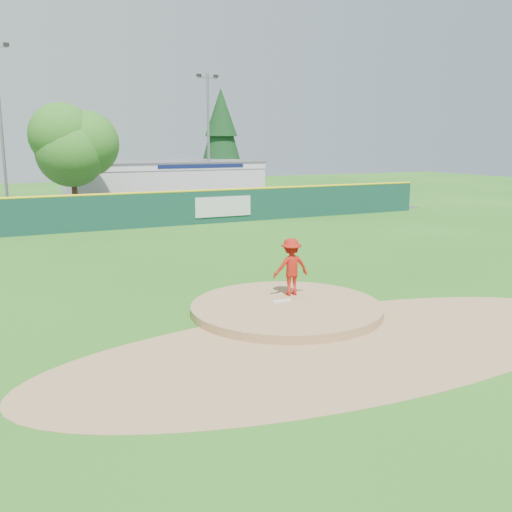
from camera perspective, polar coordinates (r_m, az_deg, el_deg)
name	(u,v)px	position (r m, az deg, el deg)	size (l,w,h in m)	color
ground	(286,312)	(16.52, 3.06, -5.65)	(120.00, 120.00, 0.00)	#286B19
pitchers_mound	(286,312)	(16.52, 3.06, -5.65)	(5.50, 5.50, 0.50)	#9E774C
pitching_rubber	(281,301)	(16.70, 2.57, -4.50)	(0.60, 0.15, 0.04)	white
infield_dirt_arc	(347,345)	(14.11, 9.04, -8.77)	(15.40, 15.40, 0.01)	#9E774C
parking_lot	(101,211)	(41.80, -15.24, 4.32)	(44.00, 16.00, 0.02)	#38383A
pitcher	(291,267)	(17.25, 3.52, -1.08)	(1.12, 0.65, 1.74)	#A7190E
van	(131,203)	(41.08, -12.42, 5.21)	(2.03, 4.40, 1.22)	silver
pool_building_grp	(162,181)	(47.90, -9.40, 7.39)	(15.20, 8.20, 3.31)	silver
fence_banners	(94,213)	(32.43, -15.93, 4.12)	(18.96, 0.04, 1.20)	#580E0C
outfield_fence	(132,210)	(32.93, -12.34, 4.56)	(40.00, 0.14, 2.07)	#123A30
deciduous_tree	(72,146)	(39.22, -17.94, 10.40)	(5.60, 5.60, 7.36)	#382314
conifer_tree	(221,134)	(53.94, -3.50, 12.07)	(4.40, 4.40, 9.50)	#382314
light_pole_left	(1,123)	(40.85, -24.16, 12.08)	(1.75, 0.25, 11.00)	gray
light_pole_right	(208,133)	(45.95, -4.78, 12.19)	(1.75, 0.25, 10.00)	gray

